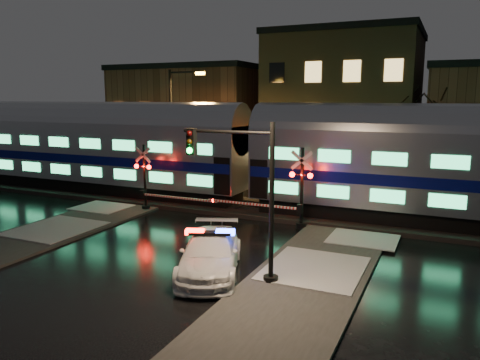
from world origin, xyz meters
name	(u,v)px	position (x,y,z in m)	size (l,w,h in m)	color
ground	(202,231)	(0.00, 0.00, 0.00)	(120.00, 120.00, 0.00)	black
ballast	(243,207)	(0.00, 5.00, 0.12)	(90.00, 4.20, 0.24)	black
sidewalk_left	(2,248)	(-6.50, -6.00, 0.06)	(4.00, 20.00, 0.12)	#2D2D2D
sidewalk_right	(289,301)	(6.50, -6.00, 0.06)	(4.00, 20.00, 0.12)	#2D2D2D
building_left	(194,117)	(-13.00, 22.00, 4.50)	(14.00, 10.00, 9.00)	brown
building_mid	(345,105)	(2.00, 22.50, 5.75)	(12.00, 11.00, 11.50)	brown
train	(251,152)	(0.47, 5.00, 3.38)	(51.00, 3.12, 5.92)	black
police_car	(210,253)	(3.00, -4.73, 0.76)	(3.85, 5.59, 1.67)	white
crossing_signal_right	(294,196)	(3.94, 2.30, 1.67)	(5.72, 0.65, 4.05)	black
crossing_signal_left	(149,184)	(-4.66, 2.30, 1.57)	(5.39, 0.64, 3.82)	black
traffic_light	(247,198)	(4.52, -4.80, 3.00)	(3.65, 0.68, 5.64)	black
streetlight	(175,121)	(-7.11, 9.00, 4.82)	(2.80, 0.29, 8.36)	black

